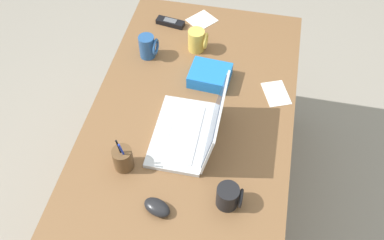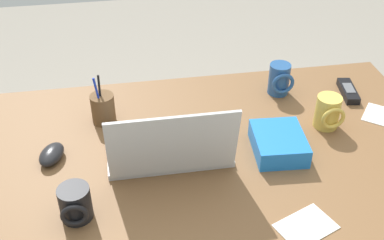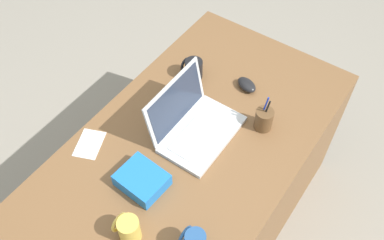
% 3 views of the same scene
% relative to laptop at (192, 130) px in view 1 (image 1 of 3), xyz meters
% --- Properties ---
extents(ground_plane, '(6.00, 6.00, 0.00)m').
position_rel_laptop_xyz_m(ground_plane, '(-0.07, -0.03, -0.77)').
color(ground_plane, gray).
extents(desk, '(1.50, 0.82, 0.73)m').
position_rel_laptop_xyz_m(desk, '(-0.07, -0.03, -0.41)').
color(desk, brown).
rests_on(desk, ground).
extents(laptop, '(0.35, 0.26, 0.22)m').
position_rel_laptop_xyz_m(laptop, '(0.00, 0.00, 0.00)').
color(laptop, silver).
rests_on(laptop, desk).
extents(computer_mouse, '(0.09, 0.12, 0.04)m').
position_rel_laptop_xyz_m(computer_mouse, '(0.33, -0.05, -0.03)').
color(computer_mouse, black).
rests_on(computer_mouse, desk).
extents(coffee_mug_white, '(0.08, 0.08, 0.11)m').
position_rel_laptop_xyz_m(coffee_mug_white, '(-0.41, -0.28, 0.01)').
color(coffee_mug_white, '#26518C').
rests_on(coffee_mug_white, desk).
extents(coffee_mug_tall, '(0.07, 0.09, 0.10)m').
position_rel_laptop_xyz_m(coffee_mug_tall, '(-0.50, -0.08, 0.01)').
color(coffee_mug_tall, '#E0BC4C').
rests_on(coffee_mug_tall, desk).
extents(coffee_mug_spare, '(0.08, 0.09, 0.09)m').
position_rel_laptop_xyz_m(coffee_mug_spare, '(0.25, 0.18, -0.00)').
color(coffee_mug_spare, black).
rests_on(coffee_mug_spare, desk).
extents(cordless_phone, '(0.06, 0.14, 0.03)m').
position_rel_laptop_xyz_m(cordless_phone, '(-0.64, -0.24, -0.03)').
color(cordless_phone, black).
rests_on(cordless_phone, desk).
extents(pen_holder, '(0.07, 0.07, 0.16)m').
position_rel_laptop_xyz_m(pen_holder, '(0.18, -0.22, 0.00)').
color(pen_holder, brown).
rests_on(pen_holder, desk).
extents(snack_bag, '(0.15, 0.18, 0.06)m').
position_rel_laptop_xyz_m(snack_bag, '(-0.31, 0.01, -0.02)').
color(snack_bag, blue).
rests_on(snack_bag, desk).
extents(paper_note_near_laptop, '(0.16, 0.14, 0.00)m').
position_rel_laptop_xyz_m(paper_note_near_laptop, '(-0.29, 0.30, -0.05)').
color(paper_note_near_laptop, white).
rests_on(paper_note_near_laptop, desk).
extents(paper_note_left, '(0.16, 0.16, 0.00)m').
position_rel_laptop_xyz_m(paper_note_left, '(-0.70, -0.10, -0.05)').
color(paper_note_left, white).
rests_on(paper_note_left, desk).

